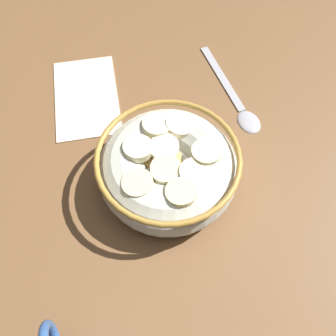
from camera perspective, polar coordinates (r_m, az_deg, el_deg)
The scene contains 4 objects.
ground_plane at distance 42.10cm, azimuth -0.00°, elevation -2.72°, with size 90.71×90.71×2.00cm, color brown.
cereal_bowl at distance 38.55cm, azimuth -0.00°, elevation 0.03°, with size 15.16×15.16×5.98cm.
spoon at distance 48.03cm, azimuth 11.16°, elevation 9.85°, with size 16.12×2.92×0.80cm.
folded_napkin at distance 49.45cm, azimuth -12.79°, elevation 11.02°, with size 13.54×8.12×0.30cm, color beige.
Camera 1 is at (-18.40, 5.80, 36.43)cm, focal length 38.64 mm.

